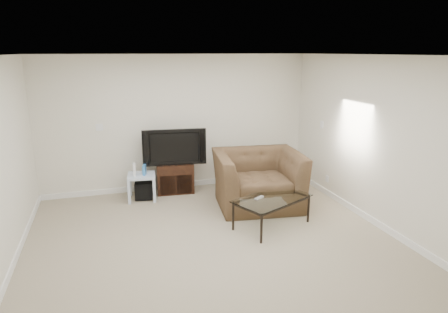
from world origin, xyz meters
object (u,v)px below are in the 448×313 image
object	(u,v)px
subwoofer	(144,190)
recliner	(258,170)
coffee_table	(272,212)
television	(174,146)
side_table	(142,187)
tv_stand	(175,177)

from	to	relation	value
subwoofer	recliner	bearing A→B (deg)	-25.35
subwoofer	recliner	xyz separation A→B (m)	(1.83, -0.87, 0.46)
coffee_table	television	bearing A→B (deg)	120.28
subwoofer	recliner	distance (m)	2.07
television	recliner	size ratio (longest dim) A/B	0.75
side_table	television	bearing A→B (deg)	17.89
television	side_table	xyz separation A→B (m)	(-0.63, -0.20, -0.66)
television	recliner	xyz separation A→B (m)	(1.23, -1.05, -0.27)
tv_stand	subwoofer	bearing A→B (deg)	-155.19
subwoofer	coffee_table	xyz separation A→B (m)	(1.71, -1.72, 0.06)
side_table	recliner	bearing A→B (deg)	-24.59
recliner	television	bearing A→B (deg)	146.38
tv_stand	subwoofer	distance (m)	0.65
television	side_table	size ratio (longest dim) A/B	2.24
recliner	subwoofer	bearing A→B (deg)	161.58
tv_stand	coffee_table	size ratio (longest dim) A/B	0.59
subwoofer	recliner	size ratio (longest dim) A/B	0.21
television	subwoofer	xyz separation A→B (m)	(-0.60, -0.19, -0.72)
tv_stand	television	distance (m)	0.61
television	recliner	bearing A→B (deg)	-35.05
tv_stand	television	xyz separation A→B (m)	(-0.00, -0.03, 0.61)
recliner	coffee_table	bearing A→B (deg)	-90.71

